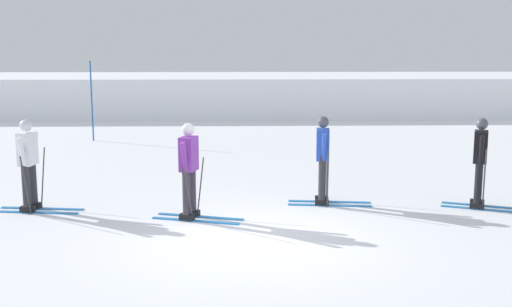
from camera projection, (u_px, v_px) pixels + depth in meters
The scene contains 7 objects.
ground_plane at pixel (254, 238), 9.87m from camera, with size 120.00×120.00×0.00m, color white.
far_snow_ridge at pixel (244, 93), 28.92m from camera, with size 80.00×7.56×1.70m, color white.
skier_blue at pixel (323, 157), 11.83m from camera, with size 1.63×1.00×1.71m.
skier_black at pixel (480, 160), 11.55m from camera, with size 1.62×0.96×1.71m.
skier_white at pixel (29, 162), 11.32m from camera, with size 1.63×1.00×1.71m.
skier_purple at pixel (189, 168), 10.79m from camera, with size 1.64×0.97×1.71m.
trail_marker_pole at pixel (92, 101), 19.82m from camera, with size 0.05×0.05×2.58m, color #1E56AD.
Camera 1 is at (-0.23, -9.49, 3.01)m, focal length 43.31 mm.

